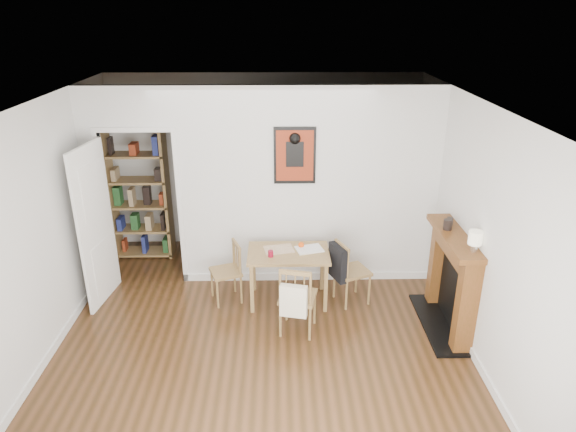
{
  "coord_description": "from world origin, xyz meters",
  "views": [
    {
      "loc": [
        0.2,
        -4.79,
        3.48
      ],
      "look_at": [
        0.3,
        0.6,
        1.25
      ],
      "focal_mm": 32.0,
      "sensor_mm": 36.0,
      "label": 1
    }
  ],
  "objects_px": {
    "red_glass": "(271,254)",
    "ceramic_jar_a": "(448,225)",
    "dining_table": "(288,258)",
    "bookshelf": "(139,193)",
    "fireplace": "(453,278)",
    "orange_fruit": "(301,245)",
    "chair_front": "(298,298)",
    "ceramic_jar_b": "(450,221)",
    "chair_left": "(226,272)",
    "notebook": "(309,249)",
    "mantel_lamp": "(475,239)",
    "chair_right": "(351,271)"
  },
  "relations": [
    {
      "from": "mantel_lamp",
      "to": "chair_left",
      "type": "bearing_deg",
      "value": 159.12
    },
    {
      "from": "chair_left",
      "to": "notebook",
      "type": "relative_size",
      "value": 2.44
    },
    {
      "from": "dining_table",
      "to": "notebook",
      "type": "bearing_deg",
      "value": 13.46
    },
    {
      "from": "mantel_lamp",
      "to": "ceramic_jar_b",
      "type": "height_order",
      "value": "mantel_lamp"
    },
    {
      "from": "notebook",
      "to": "ceramic_jar_b",
      "type": "bearing_deg",
      "value": -13.37
    },
    {
      "from": "dining_table",
      "to": "ceramic_jar_a",
      "type": "bearing_deg",
      "value": -13.74
    },
    {
      "from": "dining_table",
      "to": "orange_fruit",
      "type": "relative_size",
      "value": 13.72
    },
    {
      "from": "chair_right",
      "to": "bookshelf",
      "type": "height_order",
      "value": "bookshelf"
    },
    {
      "from": "dining_table",
      "to": "chair_right",
      "type": "distance_m",
      "value": 0.79
    },
    {
      "from": "bookshelf",
      "to": "fireplace",
      "type": "relative_size",
      "value": 1.58
    },
    {
      "from": "orange_fruit",
      "to": "ceramic_jar_a",
      "type": "bearing_deg",
      "value": -19.16
    },
    {
      "from": "chair_left",
      "to": "chair_right",
      "type": "height_order",
      "value": "chair_right"
    },
    {
      "from": "chair_left",
      "to": "ceramic_jar_a",
      "type": "xyz_separation_m",
      "value": [
        2.54,
        -0.46,
        0.83
      ]
    },
    {
      "from": "dining_table",
      "to": "ceramic_jar_a",
      "type": "relative_size",
      "value": 8.56
    },
    {
      "from": "fireplace",
      "to": "ceramic_jar_a",
      "type": "distance_m",
      "value": 0.62
    },
    {
      "from": "chair_left",
      "to": "chair_right",
      "type": "bearing_deg",
      "value": -2.27
    },
    {
      "from": "ceramic_jar_a",
      "to": "chair_front",
      "type": "bearing_deg",
      "value": -172.22
    },
    {
      "from": "fireplace",
      "to": "orange_fruit",
      "type": "distance_m",
      "value": 1.83
    },
    {
      "from": "red_glass",
      "to": "ceramic_jar_a",
      "type": "xyz_separation_m",
      "value": [
        1.98,
        -0.31,
        0.5
      ]
    },
    {
      "from": "chair_right",
      "to": "mantel_lamp",
      "type": "distance_m",
      "value": 1.68
    },
    {
      "from": "mantel_lamp",
      "to": "bookshelf",
      "type": "bearing_deg",
      "value": 149.72
    },
    {
      "from": "dining_table",
      "to": "bookshelf",
      "type": "xyz_separation_m",
      "value": [
        -2.11,
        1.34,
        0.38
      ]
    },
    {
      "from": "dining_table",
      "to": "notebook",
      "type": "distance_m",
      "value": 0.28
    },
    {
      "from": "notebook",
      "to": "bookshelf",
      "type": "bearing_deg",
      "value": 151.68
    },
    {
      "from": "red_glass",
      "to": "ceramic_jar_b",
      "type": "bearing_deg",
      "value": -5.4
    },
    {
      "from": "bookshelf",
      "to": "ceramic_jar_a",
      "type": "bearing_deg",
      "value": -24.56
    },
    {
      "from": "orange_fruit",
      "to": "dining_table",
      "type": "bearing_deg",
      "value": -142.01
    },
    {
      "from": "ceramic_jar_a",
      "to": "chair_left",
      "type": "bearing_deg",
      "value": 169.78
    },
    {
      "from": "fireplace",
      "to": "orange_fruit",
      "type": "relative_size",
      "value": 17.24
    },
    {
      "from": "chair_left",
      "to": "orange_fruit",
      "type": "relative_size",
      "value": 10.72
    },
    {
      "from": "bookshelf",
      "to": "ceramic_jar_b",
      "type": "height_order",
      "value": "bookshelf"
    },
    {
      "from": "fireplace",
      "to": "ceramic_jar_a",
      "type": "bearing_deg",
      "value": 121.31
    },
    {
      "from": "ceramic_jar_b",
      "to": "ceramic_jar_a",
      "type": "bearing_deg",
      "value": -117.5
    },
    {
      "from": "mantel_lamp",
      "to": "ceramic_jar_a",
      "type": "bearing_deg",
      "value": 100.26
    },
    {
      "from": "chair_right",
      "to": "chair_front",
      "type": "bearing_deg",
      "value": -137.52
    },
    {
      "from": "bookshelf",
      "to": "orange_fruit",
      "type": "bearing_deg",
      "value": -28.11
    },
    {
      "from": "ceramic_jar_a",
      "to": "ceramic_jar_b",
      "type": "distance_m",
      "value": 0.14
    },
    {
      "from": "bookshelf",
      "to": "orange_fruit",
      "type": "distance_m",
      "value": 2.59
    },
    {
      "from": "chair_front",
      "to": "notebook",
      "type": "height_order",
      "value": "chair_front"
    },
    {
      "from": "chair_right",
      "to": "fireplace",
      "type": "xyz_separation_m",
      "value": [
        1.07,
        -0.54,
        0.19
      ]
    },
    {
      "from": "chair_front",
      "to": "bookshelf",
      "type": "relative_size",
      "value": 0.44
    },
    {
      "from": "chair_front",
      "to": "bookshelf",
      "type": "distance_m",
      "value": 3.02
    },
    {
      "from": "dining_table",
      "to": "mantel_lamp",
      "type": "bearing_deg",
      "value": -27.77
    },
    {
      "from": "dining_table",
      "to": "mantel_lamp",
      "type": "relative_size",
      "value": 4.5
    },
    {
      "from": "chair_left",
      "to": "red_glass",
      "type": "relative_size",
      "value": 9.7
    },
    {
      "from": "red_glass",
      "to": "notebook",
      "type": "relative_size",
      "value": 0.25
    },
    {
      "from": "ceramic_jar_a",
      "to": "ceramic_jar_b",
      "type": "xyz_separation_m",
      "value": [
        0.06,
        0.12,
        -0.01
      ]
    },
    {
      "from": "orange_fruit",
      "to": "notebook",
      "type": "xyz_separation_m",
      "value": [
        0.1,
        -0.06,
        -0.03
      ]
    },
    {
      "from": "ceramic_jar_a",
      "to": "ceramic_jar_b",
      "type": "bearing_deg",
      "value": 62.5
    },
    {
      "from": "chair_front",
      "to": "red_glass",
      "type": "relative_size",
      "value": 10.77
    }
  ]
}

